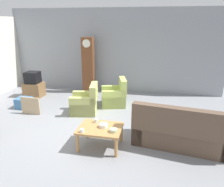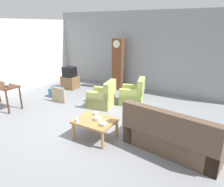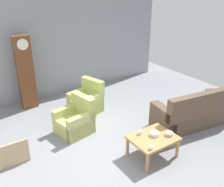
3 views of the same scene
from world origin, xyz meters
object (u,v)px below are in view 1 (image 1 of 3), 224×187
armchair_olive_near (85,103)px  cup_white_porcelain (82,131)px  bowl_shallow_green (114,130)px  tv_crt (33,77)px  framed_picture_leaning (31,106)px  grandfather_clock (88,65)px  coffee_table_wood (100,130)px  bowl_white_stacked (103,125)px  couch_floral (181,132)px  cup_blue_rimmed (96,121)px  tv_stand_cabinet (34,90)px  storage_box_blue (24,103)px  armchair_olive_far (115,97)px

armchair_olive_near → cup_white_porcelain: 2.18m
armchair_olive_near → bowl_shallow_green: size_ratio=5.57×
tv_crt → bowl_shallow_green: bearing=-39.3°
framed_picture_leaning → bowl_shallow_green: bearing=-27.0°
grandfather_clock → bowl_shallow_green: (1.81, -3.95, -0.57)m
tv_crt → coffee_table_wood: bearing=-40.6°
grandfather_clock → framed_picture_leaning: bearing=-113.3°
grandfather_clock → bowl_white_stacked: size_ratio=10.96×
couch_floral → cup_blue_rimmed: size_ratio=26.19×
tv_crt → cup_white_porcelain: size_ratio=5.67×
tv_stand_cabinet → framed_picture_leaning: 1.72m
coffee_table_wood → tv_crt: size_ratio=2.00×
bowl_shallow_green → tv_crt: bearing=140.7°
framed_picture_leaning → bowl_white_stacked: size_ratio=3.06×
armchair_olive_near → storage_box_blue: size_ratio=2.10×
coffee_table_wood → cup_blue_rimmed: size_ratio=11.40×
tv_crt → cup_blue_rimmed: 4.13m
armchair_olive_far → cup_white_porcelain: 2.90m
cup_blue_rimmed → bowl_white_stacked: size_ratio=0.43×
grandfather_clock → bowl_shallow_green: size_ratio=12.98×
armchair_olive_near → grandfather_clock: size_ratio=0.43×
grandfather_clock → armchair_olive_far: bearing=-43.3°
couch_floral → bowl_white_stacked: size_ratio=11.26×
armchair_olive_far → tv_stand_cabinet: size_ratio=1.43×
storage_box_blue → armchair_olive_far: bearing=16.3°
armchair_olive_far → armchair_olive_near: bearing=-132.9°
tv_stand_cabinet → bowl_white_stacked: (3.40, -2.83, 0.25)m
grandfather_clock → cup_blue_rimmed: bearing=-69.8°
tv_stand_cabinet → bowl_shallow_green: bowl_shallow_green is taller
armchair_olive_near → armchair_olive_far: bearing=47.1°
storage_box_blue → cup_white_porcelain: cup_white_porcelain is taller
couch_floral → coffee_table_wood: (-1.77, -0.38, 0.06)m
cup_white_porcelain → storage_box_blue: bearing=143.3°
coffee_table_wood → bowl_shallow_green: bowl_shallow_green is taller
coffee_table_wood → cup_white_porcelain: (-0.32, -0.29, 0.11)m
couch_floral → cup_white_porcelain: (-2.08, -0.68, 0.16)m
tv_crt → bowl_white_stacked: tv_crt is taller
coffee_table_wood → tv_stand_cabinet: tv_stand_cabinet is taller
bowl_shallow_green → bowl_white_stacked: bearing=147.7°
framed_picture_leaning → couch_floral: bearing=-12.4°
cup_blue_rimmed → tv_stand_cabinet: bearing=140.4°
bowl_shallow_green → storage_box_blue: bearing=150.9°
grandfather_clock → framed_picture_leaning: (-1.07, -2.48, -0.81)m
tv_stand_cabinet → bowl_shallow_green: size_ratio=4.11×
armchair_olive_far → bowl_white_stacked: 2.59m
couch_floral → armchair_olive_near: 3.05m
couch_floral → armchair_olive_near: (-2.71, 1.40, -0.05)m
couch_floral → coffee_table_wood: couch_floral is taller
armchair_olive_far → framed_picture_leaning: (-2.36, -1.27, -0.04)m
coffee_table_wood → storage_box_blue: 3.54m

